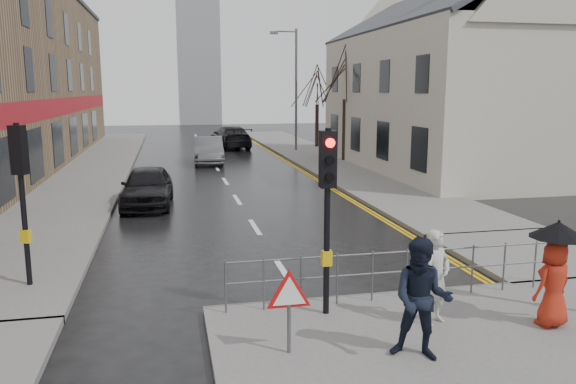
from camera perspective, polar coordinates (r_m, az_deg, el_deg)
name	(u,v)px	position (r m, az deg, el deg)	size (l,w,h in m)	color
ground	(318,325)	(10.43, 3.08, -13.37)	(120.00, 120.00, 0.00)	black
left_pavement	(95,165)	(32.71, -18.98, 2.56)	(4.00, 44.00, 0.14)	#605E5B
right_pavement	(314,156)	(35.61, 2.68, 3.71)	(4.00, 40.00, 0.14)	#605E5B
pavement_bridge_right	(533,253)	(15.73, 23.63, -5.72)	(4.00, 4.20, 0.14)	#605E5B
building_right_cream	(452,78)	(30.85, 16.32, 11.05)	(9.00, 16.40, 10.10)	beige
church_tower	(198,50)	(71.48, -9.11, 14.10)	(5.00, 5.00, 18.00)	gray
traffic_signal_near_left	(328,189)	(9.94, 4.04, 0.29)	(0.28, 0.27, 3.40)	black
traffic_signal_far_left	(21,176)	(12.68, -25.51, 1.49)	(0.34, 0.33, 3.40)	black
guard_railing_front	(407,263)	(11.28, 11.99, -7.06)	(7.14, 0.04, 1.00)	#595B5E
warning_sign	(289,298)	(8.77, 0.11, -10.71)	(0.80, 0.07, 1.35)	#595B5E
street_lamp	(294,82)	(38.13, 0.57, 11.14)	(1.83, 0.25, 8.00)	#595B5E
tree_near	(345,73)	(32.79, 5.85, 11.97)	(2.40, 2.40, 6.58)	black
tree_far	(317,86)	(40.59, 2.99, 10.68)	(2.40, 2.40, 5.64)	black
pedestrian_a	(436,277)	(10.20, 14.82, -8.36)	(0.61, 0.40, 1.68)	#B5B6B2
pedestrian_b	(422,299)	(8.83, 13.45, -10.55)	(0.92, 0.71, 1.89)	black
pedestrian_with_umbrella	(555,267)	(10.72, 25.51, -6.85)	(0.96, 0.96, 1.86)	#AA2513
car_parked	(147,186)	(21.03, -14.09, 0.57)	(1.72, 4.27, 1.45)	black
car_mid	(208,150)	(32.68, -8.10, 4.23)	(1.60, 4.59, 1.51)	#4D5153
car_far	(231,137)	(41.03, -5.85, 5.58)	(2.25, 5.53, 1.60)	black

